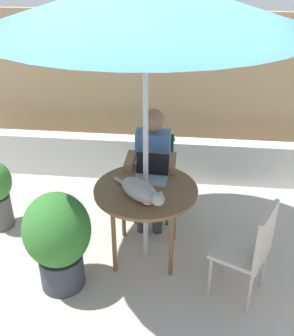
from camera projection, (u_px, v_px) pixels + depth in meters
ground_plane at (146, 253)px, 3.94m from camera, size 14.00×14.00×0.00m
fence_back at (164, 88)px, 5.31m from camera, size 5.62×0.08×1.92m
planter_wall_low at (159, 159)px, 5.07m from camera, size 5.06×0.20×0.54m
patio_table at (146, 195)px, 3.61m from camera, size 0.92×0.92×0.74m
patio_umbrella at (145, 0)px, 2.83m from camera, size 2.36×2.36×2.46m
chair_occupied at (154, 169)px, 4.32m from camera, size 0.40×0.40×0.89m
chair_empty at (251, 246)px, 3.23m from camera, size 0.53×0.53×0.89m
person_seated at (152, 162)px, 4.10m from camera, size 0.48×0.48×1.23m
laptop at (152, 171)px, 3.72m from camera, size 0.32×0.27×0.21m
cat at (141, 191)px, 3.38m from camera, size 0.49×0.49×0.17m
potted_plant_near_fence at (163, 154)px, 5.04m from camera, size 0.35×0.35×0.65m
potted_plant_corner at (58, 237)px, 3.35m from camera, size 0.56×0.56×0.91m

